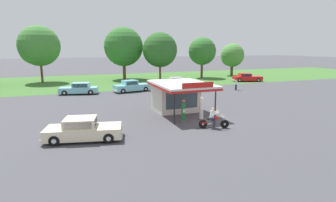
% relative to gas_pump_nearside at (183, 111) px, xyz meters
% --- Properties ---
extents(ground_plane, '(300.00, 300.00, 0.00)m').
position_rel_gas_pump_nearside_xyz_m(ground_plane, '(1.86, -0.41, -0.84)').
color(ground_plane, '#424247').
extents(grass_verge_strip, '(120.00, 24.00, 0.01)m').
position_rel_gas_pump_nearside_xyz_m(grass_verge_strip, '(1.86, 29.59, -0.84)').
color(grass_verge_strip, '#3D6B2D').
rests_on(grass_verge_strip, ground).
extents(service_station_kiosk, '(4.58, 6.53, 3.30)m').
position_rel_gas_pump_nearside_xyz_m(service_station_kiosk, '(0.84, 3.41, 0.82)').
color(service_station_kiosk, beige).
rests_on(service_station_kiosk, ground).
extents(gas_pump_nearside, '(0.44, 0.44, 1.86)m').
position_rel_gas_pump_nearside_xyz_m(gas_pump_nearside, '(0.00, 0.00, 0.00)').
color(gas_pump_nearside, slate).
rests_on(gas_pump_nearside, ground).
extents(gas_pump_offside, '(0.44, 0.44, 1.95)m').
position_rel_gas_pump_nearside_xyz_m(gas_pump_offside, '(1.67, 0.00, 0.05)').
color(gas_pump_offside, slate).
rests_on(gas_pump_offside, ground).
extents(motorcycle_with_rider, '(2.17, 0.97, 1.58)m').
position_rel_gas_pump_nearside_xyz_m(motorcycle_with_rider, '(1.37, -2.51, -0.19)').
color(motorcycle_with_rider, black).
rests_on(motorcycle_with_rider, ground).
extents(featured_classic_sedan, '(5.29, 2.93, 1.49)m').
position_rel_gas_pump_nearside_xyz_m(featured_classic_sedan, '(-7.95, -1.73, -0.17)').
color(featured_classic_sedan, beige).
rests_on(featured_classic_sedan, ground).
extents(parked_car_back_row_far_left, '(5.03, 2.56, 1.45)m').
position_rel_gas_pump_nearside_xyz_m(parked_car_back_row_far_left, '(7.26, 18.59, -0.18)').
color(parked_car_back_row_far_left, '#B7B7BC').
rests_on(parked_car_back_row_far_left, ground).
extents(parked_car_back_row_right, '(5.32, 2.72, 1.58)m').
position_rel_gas_pump_nearside_xyz_m(parked_car_back_row_right, '(-0.60, 16.28, -0.14)').
color(parked_car_back_row_right, '#7AC6D1').
rests_on(parked_car_back_row_right, ground).
extents(parked_car_back_row_far_right, '(5.49, 3.25, 1.46)m').
position_rel_gas_pump_nearside_xyz_m(parked_car_back_row_far_right, '(21.35, 19.95, -0.18)').
color(parked_car_back_row_far_right, red).
rests_on(parked_car_back_row_far_right, ground).
extents(parked_car_back_row_centre, '(5.19, 2.77, 1.49)m').
position_rel_gas_pump_nearside_xyz_m(parked_car_back_row_centre, '(-7.47, 16.74, -0.16)').
color(parked_car_back_row_centre, '#7AC6D1').
rests_on(parked_car_back_row_centre, ground).
extents(bystander_standing_back_lot, '(0.34, 0.34, 1.64)m').
position_rel_gas_pump_nearside_xyz_m(bystander_standing_back_lot, '(6.16, 12.75, 0.02)').
color(bystander_standing_back_lot, '#2D3351').
rests_on(bystander_standing_back_lot, ground).
extents(bystander_chatting_near_pumps, '(0.35, 0.35, 1.58)m').
position_rel_gas_pump_nearside_xyz_m(bystander_chatting_near_pumps, '(13.69, 12.29, -0.00)').
color(bystander_chatting_near_pumps, black).
rests_on(bystander_chatting_near_pumps, ground).
extents(bystander_strolling_foreground, '(0.37, 0.37, 1.68)m').
position_rel_gas_pump_nearside_xyz_m(bystander_strolling_foreground, '(1.48, 8.12, 0.05)').
color(bystander_strolling_foreground, brown).
rests_on(bystander_strolling_foreground, ground).
extents(tree_oak_right, '(5.44, 5.44, 8.01)m').
position_rel_gas_pump_nearside_xyz_m(tree_oak_right, '(16.49, 28.09, 4.43)').
color(tree_oak_right, brown).
rests_on(tree_oak_right, ground).
extents(tree_oak_far_right, '(4.95, 4.95, 6.84)m').
position_rel_gas_pump_nearside_xyz_m(tree_oak_far_right, '(24.39, 29.52, 3.37)').
color(tree_oak_far_right, brown).
rests_on(tree_oak_far_right, ground).
extents(tree_oak_far_left, '(7.26, 7.26, 9.77)m').
position_rel_gas_pump_nearside_xyz_m(tree_oak_far_left, '(1.19, 30.85, 5.12)').
color(tree_oak_far_left, brown).
rests_on(tree_oak_far_left, ground).
extents(tree_oak_left, '(6.29, 6.29, 8.73)m').
position_rel_gas_pump_nearside_xyz_m(tree_oak_left, '(7.21, 26.83, 4.60)').
color(tree_oak_left, brown).
rests_on(tree_oak_left, ground).
extents(tree_oak_centre, '(6.84, 6.84, 9.69)m').
position_rel_gas_pump_nearside_xyz_m(tree_oak_centre, '(-13.24, 31.35, 5.24)').
color(tree_oak_centre, brown).
rests_on(tree_oak_centre, ground).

